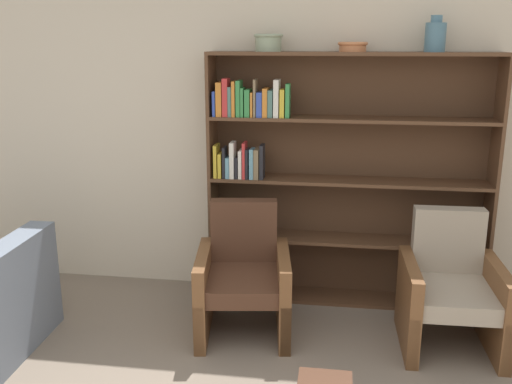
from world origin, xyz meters
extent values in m
cube|color=beige|center=(0.00, 2.78, 1.38)|extent=(12.00, 0.06, 2.75)
cube|color=brown|center=(-0.53, 2.59, 0.97)|extent=(0.02, 0.30, 1.93)
cube|color=brown|center=(1.57, 2.59, 0.97)|extent=(0.02, 0.30, 1.93)
cube|color=brown|center=(0.52, 2.59, 1.92)|extent=(2.08, 0.30, 0.02)
cube|color=brown|center=(0.52, 2.59, 0.01)|extent=(2.08, 0.30, 0.03)
cube|color=#492F1E|center=(0.52, 2.73, 0.97)|extent=(2.08, 0.01, 1.93)
cube|color=white|center=(-0.48, 2.55, 0.15)|extent=(0.03, 0.18, 0.25)
cube|color=#334CB2|center=(-0.44, 2.55, 0.11)|extent=(0.04, 0.18, 0.17)
cube|color=#7F6B4C|center=(-0.41, 2.54, 0.11)|extent=(0.02, 0.17, 0.17)
cube|color=#994C99|center=(-0.38, 2.53, 0.11)|extent=(0.02, 0.14, 0.17)
cube|color=#7F6B4C|center=(-0.36, 2.54, 0.14)|extent=(0.02, 0.17, 0.23)
cube|color=#388C47|center=(-0.32, 2.53, 0.16)|extent=(0.04, 0.14, 0.26)
cube|color=#B2A899|center=(-0.28, 2.54, 0.11)|extent=(0.02, 0.16, 0.16)
cube|color=#B2A899|center=(-0.25, 2.55, 0.16)|extent=(0.04, 0.18, 0.27)
cube|color=#669EB2|center=(-0.21, 2.55, 0.12)|extent=(0.03, 0.18, 0.20)
cube|color=gold|center=(-0.16, 2.54, 0.14)|extent=(0.04, 0.15, 0.22)
cube|color=red|center=(-0.11, 2.53, 0.13)|extent=(0.04, 0.13, 0.22)
cube|color=#B2A899|center=(-0.07, 2.55, 0.14)|extent=(0.03, 0.18, 0.24)
cube|color=#334CB2|center=(-0.04, 2.55, 0.15)|extent=(0.02, 0.18, 0.25)
cube|color=#994C99|center=(-0.02, 2.56, 0.15)|extent=(0.03, 0.20, 0.25)
cube|color=brown|center=(0.52, 2.59, 0.51)|extent=(2.08, 0.30, 0.02)
cube|color=#388C47|center=(-0.48, 2.54, 0.64)|extent=(0.02, 0.16, 0.25)
cube|color=#388C47|center=(-0.45, 2.52, 0.61)|extent=(0.04, 0.13, 0.18)
cube|color=#4C756B|center=(-0.41, 2.55, 0.60)|extent=(0.02, 0.19, 0.16)
cube|color=black|center=(-0.38, 2.53, 0.62)|extent=(0.03, 0.14, 0.21)
cube|color=#388C47|center=(-0.35, 2.53, 0.65)|extent=(0.02, 0.14, 0.26)
cube|color=#B2A899|center=(-0.32, 2.56, 0.63)|extent=(0.03, 0.20, 0.23)
cube|color=gold|center=(-0.29, 2.53, 0.61)|extent=(0.02, 0.15, 0.19)
cube|color=white|center=(-0.27, 2.53, 0.65)|extent=(0.04, 0.14, 0.26)
cube|color=orange|center=(-0.23, 2.53, 0.64)|extent=(0.02, 0.13, 0.23)
cube|color=#334CB2|center=(-0.21, 2.55, 0.65)|extent=(0.02, 0.19, 0.26)
cube|color=brown|center=(0.52, 2.59, 0.98)|extent=(2.08, 0.30, 0.02)
cube|color=gold|center=(-0.48, 2.54, 1.12)|extent=(0.02, 0.15, 0.25)
cube|color=gold|center=(-0.45, 2.56, 1.09)|extent=(0.03, 0.19, 0.19)
cube|color=black|center=(-0.42, 2.52, 1.11)|extent=(0.02, 0.12, 0.24)
cube|color=#669EB2|center=(-0.39, 2.54, 1.07)|extent=(0.03, 0.16, 0.16)
cube|color=white|center=(-0.36, 2.52, 1.13)|extent=(0.03, 0.12, 0.28)
cube|color=black|center=(-0.32, 2.55, 1.07)|extent=(0.02, 0.18, 0.16)
cube|color=white|center=(-0.29, 2.54, 1.10)|extent=(0.03, 0.17, 0.22)
cube|color=red|center=(-0.26, 2.53, 1.13)|extent=(0.02, 0.14, 0.27)
cube|color=black|center=(-0.24, 2.52, 1.11)|extent=(0.02, 0.12, 0.23)
cube|color=#669EB2|center=(-0.21, 2.52, 1.11)|extent=(0.03, 0.12, 0.23)
cube|color=#7F6B4C|center=(-0.17, 2.54, 1.11)|extent=(0.04, 0.16, 0.23)
cube|color=black|center=(-0.13, 2.52, 1.12)|extent=(0.03, 0.12, 0.26)
cube|color=brown|center=(0.52, 2.59, 1.45)|extent=(2.08, 0.30, 0.02)
cube|color=#334CB2|center=(-0.49, 2.55, 1.56)|extent=(0.02, 0.19, 0.18)
cube|color=orange|center=(-0.45, 2.54, 1.59)|extent=(0.04, 0.16, 0.25)
cube|color=red|center=(-0.40, 2.52, 1.60)|extent=(0.04, 0.12, 0.28)
cube|color=#4C756B|center=(-0.37, 2.54, 1.57)|extent=(0.02, 0.17, 0.22)
cube|color=orange|center=(-0.34, 2.53, 1.59)|extent=(0.02, 0.13, 0.26)
cube|color=#388C47|center=(-0.30, 2.54, 1.60)|extent=(0.03, 0.15, 0.26)
cube|color=#388C47|center=(-0.27, 2.52, 1.57)|extent=(0.02, 0.12, 0.21)
cube|color=#388C47|center=(-0.24, 2.54, 1.56)|extent=(0.04, 0.15, 0.20)
cube|color=orange|center=(-0.20, 2.53, 1.55)|extent=(0.02, 0.13, 0.18)
cube|color=#7F6B4C|center=(-0.18, 2.53, 1.60)|extent=(0.02, 0.14, 0.28)
cube|color=#334CB2|center=(-0.15, 2.52, 1.55)|extent=(0.04, 0.12, 0.18)
cube|color=orange|center=(-0.11, 2.55, 1.57)|extent=(0.04, 0.17, 0.21)
cube|color=#4C756B|center=(-0.07, 2.56, 1.56)|extent=(0.03, 0.19, 0.20)
cube|color=white|center=(-0.02, 2.54, 1.60)|extent=(0.04, 0.17, 0.27)
cube|color=gold|center=(0.02, 2.53, 1.57)|extent=(0.03, 0.14, 0.21)
cube|color=#388C47|center=(0.06, 2.52, 1.59)|extent=(0.03, 0.12, 0.25)
cylinder|color=gray|center=(-0.09, 2.59, 1.99)|extent=(0.19, 0.19, 0.12)
torus|color=gray|center=(-0.09, 2.59, 2.05)|extent=(0.21, 0.21, 0.02)
cylinder|color=#C67547|center=(0.51, 2.59, 1.97)|extent=(0.19, 0.19, 0.06)
torus|color=#C67547|center=(0.51, 2.59, 1.99)|extent=(0.22, 0.22, 0.02)
cylinder|color=slate|center=(1.08, 2.59, 2.03)|extent=(0.14, 0.14, 0.20)
cylinder|color=slate|center=(1.08, 2.59, 2.16)|extent=(0.08, 0.08, 0.05)
cube|color=brown|center=(0.14, 1.69, 0.18)|extent=(0.08, 0.08, 0.35)
cube|color=brown|center=(-0.42, 1.61, 0.18)|extent=(0.08, 0.08, 0.35)
cube|color=brown|center=(0.06, 2.30, 0.18)|extent=(0.08, 0.08, 0.35)
cube|color=brown|center=(-0.51, 2.22, 0.18)|extent=(0.08, 0.08, 0.35)
cube|color=#4C2D1E|center=(-0.18, 1.96, 0.38)|extent=(0.57, 0.70, 0.12)
cube|color=#4C2D1E|center=(-0.22, 2.23, 0.65)|extent=(0.49, 0.19, 0.49)
cube|color=brown|center=(0.09, 1.99, 0.30)|extent=(0.18, 0.68, 0.59)
cube|color=brown|center=(-0.46, 1.92, 0.30)|extent=(0.18, 0.68, 0.59)
cube|color=brown|center=(1.52, 1.66, 0.18)|extent=(0.07, 0.07, 0.35)
cube|color=brown|center=(0.95, 1.64, 0.18)|extent=(0.07, 0.07, 0.35)
cube|color=brown|center=(1.50, 2.27, 0.18)|extent=(0.07, 0.07, 0.35)
cube|color=brown|center=(0.93, 2.25, 0.18)|extent=(0.07, 0.07, 0.35)
cube|color=tan|center=(1.23, 1.96, 0.38)|extent=(0.49, 0.65, 0.12)
cube|color=tan|center=(1.22, 2.24, 0.65)|extent=(0.48, 0.13, 0.49)
cube|color=brown|center=(1.51, 1.96, 0.30)|extent=(0.09, 0.68, 0.59)
cube|color=brown|center=(0.95, 1.95, 0.30)|extent=(0.09, 0.68, 0.59)
camera|label=1|loc=(0.44, -1.67, 2.02)|focal=40.00mm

